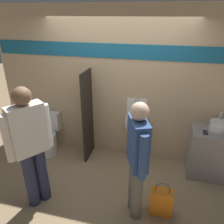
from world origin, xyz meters
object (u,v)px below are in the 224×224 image
at_px(person_with_lanyard, 137,158).
at_px(person_in_vest, 30,144).
at_px(sink_basin, 220,126).
at_px(toilet, 47,138).
at_px(urinal_near_counter, 135,122).
at_px(cell_phone, 205,132).
at_px(shopping_bag, 161,202).

bearing_deg(person_with_lanyard, person_in_vest, 74.05).
bearing_deg(sink_basin, toilet, -177.83).
bearing_deg(toilet, urinal_near_counter, 5.62).
distance_m(cell_phone, person_in_vest, 2.59).
xyz_separation_m(toilet, person_in_vest, (0.52, -1.18, 0.68)).
relative_size(toilet, person_in_vest, 0.51).
relative_size(person_with_lanyard, shopping_bag, 3.13).
xyz_separation_m(sink_basin, person_with_lanyard, (-1.16, -1.14, -0.00)).
xyz_separation_m(cell_phone, person_in_vest, (-2.32, -1.14, 0.13)).
distance_m(cell_phone, person_with_lanyard, 1.36).
height_order(sink_basin, cell_phone, sink_basin).
xyz_separation_m(urinal_near_counter, person_with_lanyard, (0.21, -1.19, 0.13)).
relative_size(sink_basin, cell_phone, 2.31).
xyz_separation_m(cell_phone, shopping_bag, (-0.58, -0.93, -0.65)).
bearing_deg(sink_basin, urinal_near_counter, 177.87).
bearing_deg(person_with_lanyard, urinal_near_counter, -12.27).
bearing_deg(urinal_near_counter, cell_phone, -10.30).
relative_size(sink_basin, shopping_bag, 0.61).
bearing_deg(urinal_near_counter, sink_basin, -2.13).
distance_m(person_in_vest, person_with_lanyard, 1.40).
bearing_deg(cell_phone, shopping_bag, -121.64).
relative_size(sink_basin, person_in_vest, 0.18).
relative_size(cell_phone, urinal_near_counter, 0.12).
bearing_deg(sink_basin, shopping_bag, -126.51).
relative_size(urinal_near_counter, person_with_lanyard, 0.73).
relative_size(sink_basin, person_with_lanyard, 0.20).
xyz_separation_m(sink_basin, cell_phone, (-0.23, -0.16, -0.06)).
bearing_deg(person_in_vest, urinal_near_counter, -6.47).
bearing_deg(shopping_bag, person_with_lanyard, -171.41).
xyz_separation_m(urinal_near_counter, person_in_vest, (-1.19, -1.34, 0.20)).
height_order(toilet, person_with_lanyard, person_with_lanyard).
bearing_deg(sink_basin, cell_phone, -146.02).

